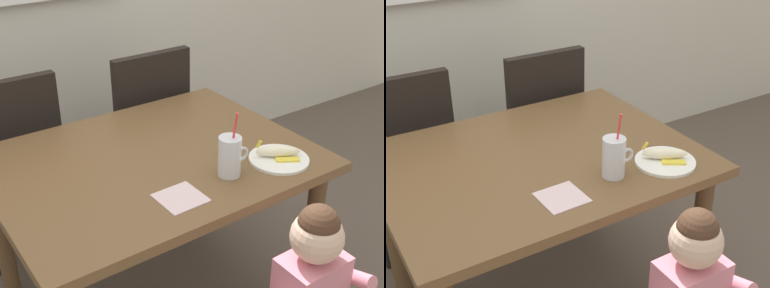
# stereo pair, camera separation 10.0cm
# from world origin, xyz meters

# --- Properties ---
(dining_table) EXTENTS (1.21, 0.94, 0.76)m
(dining_table) POSITION_xyz_m (0.00, 0.00, 0.65)
(dining_table) COLOR brown
(dining_table) RESTS_ON ground
(dining_chair_left) EXTENTS (0.44, 0.44, 0.96)m
(dining_chair_left) POSITION_xyz_m (-0.35, 0.71, 0.54)
(dining_chair_left) COLOR black
(dining_chair_left) RESTS_ON ground
(dining_chair_right) EXTENTS (0.44, 0.44, 0.96)m
(dining_chair_right) POSITION_xyz_m (0.34, 0.68, 0.54)
(dining_chair_right) COLOR black
(dining_chair_right) RESTS_ON ground
(milk_cup) EXTENTS (0.13, 0.08, 0.25)m
(milk_cup) POSITION_xyz_m (0.17, -0.27, 0.82)
(milk_cup) COLOR silver
(milk_cup) RESTS_ON dining_table
(snack_plate) EXTENTS (0.23, 0.23, 0.01)m
(snack_plate) POSITION_xyz_m (0.38, -0.30, 0.76)
(snack_plate) COLOR white
(snack_plate) RESTS_ON dining_table
(peeled_banana) EXTENTS (0.17, 0.15, 0.07)m
(peeled_banana) POSITION_xyz_m (0.39, -0.29, 0.79)
(peeled_banana) COLOR #F4EAC6
(peeled_banana) RESTS_ON snack_plate
(paper_napkin) EXTENTS (0.15, 0.15, 0.00)m
(paper_napkin) POSITION_xyz_m (-0.07, -0.30, 0.76)
(paper_napkin) COLOR silver
(paper_napkin) RESTS_ON dining_table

